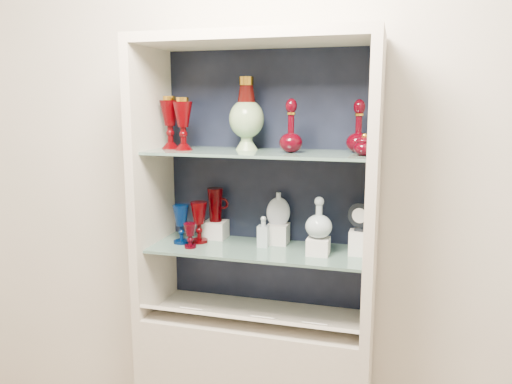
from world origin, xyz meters
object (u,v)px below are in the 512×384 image
(pedestal_lamp_left, at_px, (183,124))
(ruby_decanter_a, at_px, (291,123))
(ruby_decanter_b, at_px, (359,125))
(lidded_bowl, at_px, (364,144))
(cameo_medallion, at_px, (360,217))
(cobalt_goblet, at_px, (181,224))
(pedestal_lamp_right, at_px, (170,123))
(clear_round_decanter, at_px, (319,219))
(enamel_urn, at_px, (247,114))
(flat_flask, at_px, (278,208))
(ruby_goblet_small, at_px, (190,236))
(clear_square_bottle, at_px, (263,231))
(ruby_goblet_tall, at_px, (199,222))
(ruby_pitcher, at_px, (215,205))

(pedestal_lamp_left, bearing_deg, ruby_decanter_a, 1.13)
(ruby_decanter_b, bearing_deg, ruby_decanter_a, -165.52)
(lidded_bowl, height_order, cameo_medallion, lidded_bowl)
(ruby_decanter_b, relative_size, cobalt_goblet, 1.31)
(pedestal_lamp_right, distance_m, clear_round_decanter, 0.77)
(enamel_urn, height_order, flat_flask, enamel_urn)
(pedestal_lamp_left, distance_m, ruby_decanter_b, 0.73)
(ruby_goblet_small, bearing_deg, cameo_medallion, 8.19)
(ruby_decanter_a, xyz_separation_m, clear_round_decanter, (0.12, 0.00, -0.39))
(pedestal_lamp_left, relative_size, clear_round_decanter, 1.35)
(cobalt_goblet, xyz_separation_m, clear_square_bottle, (0.37, 0.05, -0.02))
(flat_flask, bearing_deg, ruby_goblet_tall, 172.22)
(pedestal_lamp_left, distance_m, clear_square_bottle, 0.58)
(ruby_decanter_b, xyz_separation_m, cameo_medallion, (0.02, -0.02, -0.37))
(pedestal_lamp_left, distance_m, pedestal_lamp_right, 0.09)
(pedestal_lamp_left, height_order, ruby_pitcher, pedestal_lamp_left)
(flat_flask, bearing_deg, lidded_bowl, -42.43)
(ruby_goblet_tall, distance_m, ruby_goblet_small, 0.10)
(pedestal_lamp_left, height_order, ruby_decanter_a, ruby_decanter_a)
(cobalt_goblet, bearing_deg, flat_flask, 14.49)
(pedestal_lamp_left, height_order, clear_round_decanter, pedestal_lamp_left)
(cobalt_goblet, distance_m, flat_flask, 0.44)
(ruby_pitcher, bearing_deg, enamel_urn, -19.01)
(ruby_decanter_b, bearing_deg, clear_square_bottle, -177.24)
(ruby_decanter_a, relative_size, lidded_bowl, 2.75)
(ruby_goblet_tall, xyz_separation_m, ruby_pitcher, (0.05, 0.09, 0.06))
(ruby_decanter_a, distance_m, cobalt_goblet, 0.67)
(pedestal_lamp_right, distance_m, cobalt_goblet, 0.45)
(ruby_pitcher, xyz_separation_m, cameo_medallion, (0.66, -0.08, 0.00))
(ruby_decanter_a, relative_size, ruby_goblet_small, 2.24)
(ruby_goblet_tall, relative_size, clear_square_bottle, 1.36)
(ruby_decanter_a, height_order, ruby_goblet_tall, ruby_decanter_a)
(pedestal_lamp_right, height_order, ruby_goblet_tall, pedestal_lamp_right)
(flat_flask, height_order, clear_round_decanter, flat_flask)
(ruby_decanter_b, height_order, flat_flask, ruby_decanter_b)
(lidded_bowl, bearing_deg, ruby_decanter_b, 105.89)
(pedestal_lamp_left, height_order, ruby_decanter_b, ruby_decanter_b)
(lidded_bowl, bearing_deg, pedestal_lamp_right, 175.16)
(ruby_decanter_b, height_order, clear_round_decanter, ruby_decanter_b)
(ruby_decanter_b, relative_size, lidded_bowl, 2.57)
(clear_square_bottle, distance_m, flat_flask, 0.13)
(ruby_goblet_small, height_order, clear_round_decanter, clear_round_decanter)
(pedestal_lamp_left, bearing_deg, flat_flask, 17.19)
(ruby_goblet_tall, bearing_deg, pedestal_lamp_right, -179.08)
(enamel_urn, distance_m, clear_round_decanter, 0.54)
(flat_flask, bearing_deg, cobalt_goblet, 174.20)
(ruby_goblet_small, bearing_deg, cobalt_goblet, 138.58)
(pedestal_lamp_right, distance_m, ruby_pitcher, 0.42)
(pedestal_lamp_right, relative_size, ruby_pitcher, 1.48)
(pedestal_lamp_left, distance_m, cobalt_goblet, 0.45)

